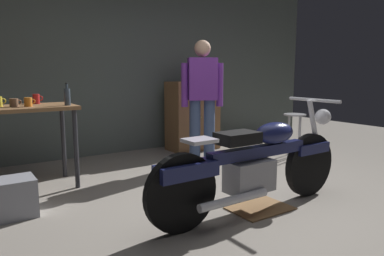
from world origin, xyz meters
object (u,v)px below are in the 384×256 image
(shop_stool, at_px, (294,123))
(bottle, at_px, (67,96))
(wooden_dresser, at_px, (193,116))
(mug_orange_travel, at_px, (28,102))
(motorcycle, at_px, (256,163))
(mug_brown_stoneware, at_px, (14,103))
(person_standing, at_px, (202,96))
(mug_red_diner, at_px, (37,99))
(storage_bin, at_px, (8,198))

(shop_stool, distance_m, bottle, 3.23)
(wooden_dresser, bearing_deg, mug_orange_travel, -162.89)
(motorcycle, height_order, bottle, bottle)
(mug_brown_stoneware, height_order, mug_orange_travel, mug_orange_travel)
(person_standing, bearing_deg, shop_stool, -171.86)
(mug_brown_stoneware, relative_size, mug_red_diner, 1.06)
(person_standing, bearing_deg, mug_red_diner, 15.34)
(shop_stool, height_order, mug_brown_stoneware, mug_brown_stoneware)
(mug_orange_travel, distance_m, bottle, 0.39)
(wooden_dresser, distance_m, storage_bin, 3.27)
(wooden_dresser, distance_m, mug_brown_stoneware, 2.83)
(mug_orange_travel, bearing_deg, mug_red_diner, 65.47)
(storage_bin, bearing_deg, mug_orange_travel, 63.87)
(motorcycle, height_order, storage_bin, motorcycle)
(motorcycle, relative_size, mug_red_diner, 19.97)
(person_standing, relative_size, mug_red_diner, 15.23)
(mug_red_diner, bearing_deg, bottle, -58.36)
(mug_orange_travel, distance_m, mug_red_diner, 0.33)
(shop_stool, bearing_deg, mug_red_diner, 167.06)
(wooden_dresser, bearing_deg, mug_brown_stoneware, -164.72)
(motorcycle, xyz_separation_m, shop_stool, (1.98, 1.26, 0.05))
(person_standing, bearing_deg, storage_bin, 38.99)
(wooden_dresser, relative_size, mug_red_diner, 10.03)
(mug_orange_travel, bearing_deg, wooden_dresser, 17.11)
(mug_brown_stoneware, xyz_separation_m, bottle, (0.50, -0.14, 0.05))
(mug_red_diner, relative_size, bottle, 0.46)
(shop_stool, distance_m, mug_red_diner, 3.52)
(storage_bin, bearing_deg, person_standing, 13.67)
(mug_brown_stoneware, xyz_separation_m, mug_red_diner, (0.26, 0.25, 0.01))
(person_standing, height_order, storage_bin, person_standing)
(person_standing, height_order, mug_red_diner, person_standing)
(storage_bin, relative_size, bottle, 1.83)
(mug_red_diner, height_order, bottle, bottle)
(bottle, bearing_deg, storage_bin, -140.47)
(person_standing, relative_size, mug_orange_travel, 15.12)
(storage_bin, bearing_deg, mug_brown_stoneware, 74.55)
(mug_brown_stoneware, xyz_separation_m, mug_orange_travel, (0.13, -0.05, 0.00))
(storage_bin, height_order, mug_orange_travel, mug_orange_travel)
(wooden_dresser, height_order, mug_red_diner, wooden_dresser)
(mug_orange_travel, bearing_deg, shop_stool, -7.75)
(mug_brown_stoneware, relative_size, mug_orange_travel, 1.05)
(motorcycle, height_order, mug_orange_travel, motorcycle)
(mug_red_diner, xyz_separation_m, bottle, (0.24, -0.39, 0.04))
(storage_bin, bearing_deg, motorcycle, -29.81)
(storage_bin, height_order, bottle, bottle)
(mug_brown_stoneware, bearing_deg, person_standing, -2.79)
(wooden_dresser, xyz_separation_m, mug_orange_travel, (-2.58, -0.79, 0.40))
(shop_stool, xyz_separation_m, wooden_dresser, (-0.96, 1.27, 0.05))
(storage_bin, xyz_separation_m, mug_red_diner, (0.46, 0.96, 0.79))
(motorcycle, relative_size, mug_orange_travel, 19.83)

